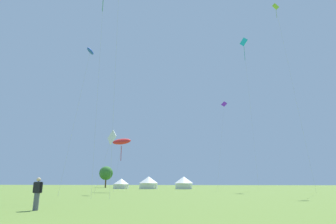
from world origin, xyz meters
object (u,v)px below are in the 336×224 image
object	(u,v)px
kite_blue_parafoil	(90,52)
festival_tent_center	(149,182)
kite_red_parafoil	(122,142)
person_spectator	(37,194)
kite_purple_diamond	(224,108)
kite_white_diamond	(112,138)
tree_distant_left	(106,173)
kite_lime_diamond	(278,17)
festival_tent_right	(184,182)
festival_tent_left	(121,183)
kite_cyan_diamond	(244,45)

from	to	relation	value
kite_blue_parafoil	festival_tent_center	world-z (taller)	kite_blue_parafoil
kite_red_parafoil	person_spectator	xyz separation A→B (m)	(6.93, -31.42, -7.59)
kite_purple_diamond	kite_white_diamond	bearing A→B (deg)	-123.02
festival_tent_center	tree_distant_left	world-z (taller)	tree_distant_left
kite_red_parafoil	kite_white_diamond	world-z (taller)	kite_red_parafoil
kite_purple_diamond	festival_tent_center	distance (m)	26.98
kite_red_parafoil	festival_tent_center	world-z (taller)	kite_red_parafoil
kite_red_parafoil	kite_lime_diamond	xyz separation A→B (m)	(27.65, -0.89, 20.72)
kite_blue_parafoil	person_spectator	world-z (taller)	kite_blue_parafoil
person_spectator	festival_tent_center	size ratio (longest dim) A/B	0.37
kite_blue_parafoil	kite_purple_diamond	distance (m)	33.53
festival_tent_right	kite_lime_diamond	bearing A→B (deg)	-51.56
kite_red_parafoil	tree_distant_left	xyz separation A→B (m)	(-19.92, 40.63, -3.91)
kite_red_parafoil	tree_distant_left	size ratio (longest dim) A/B	1.37
kite_red_parafoil	kite_lime_diamond	distance (m)	34.57
festival_tent_center	tree_distant_left	bearing A→B (deg)	138.70
festival_tent_right	tree_distant_left	distance (m)	32.15
kite_purple_diamond	festival_tent_left	world-z (taller)	kite_purple_diamond
festival_tent_right	person_spectator	bearing A→B (deg)	-90.72
kite_red_parafoil	kite_white_diamond	distance (m)	10.30
kite_lime_diamond	person_spectator	xyz separation A→B (m)	(-20.72, -30.53, -28.31)
kite_white_diamond	tree_distant_left	world-z (taller)	kite_white_diamond
kite_purple_diamond	festival_tent_right	xyz separation A→B (m)	(-10.42, 10.03, -15.84)
kite_blue_parafoil	festival_tent_right	size ratio (longest dim) A/B	4.12
person_spectator	tree_distant_left	distance (m)	76.98
festival_tent_left	festival_tent_center	world-z (taller)	festival_tent_center
kite_red_parafoil	person_spectator	size ratio (longest dim) A/B	5.31
kite_blue_parafoil	kite_lime_diamond	distance (m)	32.20
person_spectator	festival_tent_right	size ratio (longest dim) A/B	0.37
kite_red_parafoil	festival_tent_right	xyz separation A→B (m)	(7.64, 24.33, -6.77)
festival_tent_center	kite_purple_diamond	bearing A→B (deg)	-27.32
person_spectator	festival_tent_left	bearing A→B (deg)	105.62
kite_blue_parafoil	kite_white_diamond	bearing A→B (deg)	63.63
kite_white_diamond	kite_purple_diamond	world-z (taller)	kite_purple_diamond
person_spectator	festival_tent_center	bearing A→B (deg)	98.46
kite_white_diamond	festival_tent_right	size ratio (longest dim) A/B	1.86
kite_purple_diamond	kite_cyan_diamond	xyz separation A→B (m)	(5.36, 0.97, 15.21)
festival_tent_center	festival_tent_left	bearing A→B (deg)	-180.00
festival_tent_center	kite_white_diamond	bearing A→B (deg)	-83.98
kite_red_parafoil	festival_tent_left	distance (m)	26.76
kite_purple_diamond	festival_tent_left	bearing A→B (deg)	159.42
kite_cyan_diamond	kite_red_parafoil	bearing A→B (deg)	-146.90
kite_lime_diamond	festival_tent_center	world-z (taller)	kite_lime_diamond
kite_white_diamond	festival_tent_left	xyz separation A→B (m)	(-10.91, 34.34, -6.10)
kite_cyan_diamond	festival_tent_center	xyz separation A→B (m)	(-24.78, 9.06, -31.03)
kite_lime_diamond	person_spectator	world-z (taller)	kite_lime_diamond
kite_red_parafoil	kite_cyan_diamond	world-z (taller)	kite_cyan_diamond
person_spectator	festival_tent_center	distance (m)	56.37
kite_red_parafoil	kite_lime_diamond	size ratio (longest dim) A/B	0.29
kite_lime_diamond	tree_distant_left	xyz separation A→B (m)	(-47.57, 41.53, -24.64)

